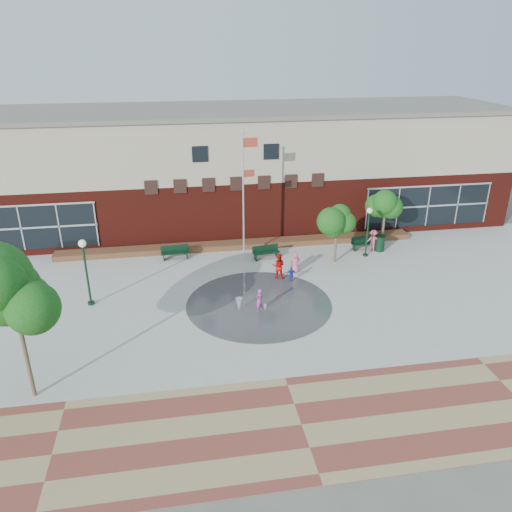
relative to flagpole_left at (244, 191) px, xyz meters
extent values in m
plane|color=#666056|center=(-0.07, -9.21, -4.95)|extent=(120.00, 120.00, 0.00)
cube|color=#A8A8A0|center=(-0.07, -5.21, -4.94)|extent=(46.00, 18.00, 0.01)
cube|color=brown|center=(-0.07, -16.21, -4.94)|extent=(46.00, 6.00, 0.01)
cylinder|color=#383A3D|center=(-0.07, -6.21, -4.94)|extent=(8.40, 8.40, 0.01)
cube|color=#57150E|center=(-0.07, 8.29, -2.70)|extent=(44.00, 10.00, 4.50)
cube|color=tan|center=(-0.07, 8.29, 1.80)|extent=(44.00, 10.00, 4.50)
cube|color=slate|center=(-0.07, 8.29, 4.10)|extent=(44.40, 10.40, 0.30)
cube|color=black|center=(-15.07, 3.27, -2.83)|extent=(10.00, 0.12, 3.19)
cube|color=black|center=(14.93, 3.27, -2.83)|extent=(10.00, 0.12, 3.19)
cube|color=black|center=(-2.57, 3.27, 1.85)|extent=(1.10, 0.10, 1.10)
cube|color=black|center=(2.43, 3.27, 1.85)|extent=(1.10, 0.10, 1.10)
cube|color=maroon|center=(-0.07, 2.39, -4.95)|extent=(26.00, 1.20, 0.40)
cylinder|color=silver|center=(-0.05, 0.00, -0.57)|extent=(0.11, 0.11, 8.74)
sphere|color=silver|center=(-0.05, 0.00, 3.85)|extent=(0.17, 0.17, 0.17)
cube|color=#AC3926|center=(0.43, 0.04, 3.16)|extent=(0.96, 0.10, 0.59)
cylinder|color=silver|center=(-0.05, -0.11, -1.62)|extent=(0.09, 0.09, 6.66)
sphere|color=silver|center=(-0.05, -0.11, 1.75)|extent=(0.14, 0.14, 0.14)
cube|color=#AC3926|center=(0.32, -0.04, 1.20)|extent=(0.76, 0.15, 0.47)
cylinder|color=black|center=(-9.65, -4.67, -3.14)|extent=(0.13, 0.13, 3.62)
cylinder|color=black|center=(-9.65, -4.67, -4.86)|extent=(0.38, 0.38, 0.17)
sphere|color=white|center=(-9.65, -4.67, -1.14)|extent=(0.43, 0.43, 0.43)
cylinder|color=black|center=(8.52, -0.65, -3.34)|extent=(0.11, 0.11, 3.21)
cylinder|color=black|center=(8.52, -0.65, -4.87)|extent=(0.34, 0.34, 0.15)
sphere|color=white|center=(8.52, -0.65, -1.57)|extent=(0.38, 0.38, 0.38)
cube|color=black|center=(-4.71, 1.03, -4.46)|extent=(1.96, 0.67, 0.06)
cube|color=black|center=(-4.73, 1.26, -4.22)|extent=(1.92, 0.19, 0.48)
cube|color=black|center=(1.53, 0.02, -4.47)|extent=(1.95, 0.82, 0.06)
cube|color=black|center=(1.49, 0.25, -4.23)|extent=(1.87, 0.36, 0.47)
cube|color=black|center=(8.87, 0.47, -4.46)|extent=(1.95, 0.63, 0.06)
cube|color=black|center=(8.86, 0.70, -4.22)|extent=(1.93, 0.15, 0.48)
cylinder|color=black|center=(9.86, 0.09, -4.38)|extent=(0.68, 0.68, 1.13)
cylinder|color=black|center=(9.86, 0.09, -3.79)|extent=(0.72, 0.72, 0.07)
cylinder|color=#4E412D|center=(-10.98, -12.57, -3.03)|extent=(0.18, 0.18, 3.83)
cylinder|color=#4E412D|center=(6.07, -1.23, -3.67)|extent=(0.17, 0.17, 2.55)
cylinder|color=#4E412D|center=(10.46, 1.18, -3.65)|extent=(0.22, 0.22, 2.59)
cone|color=white|center=(-1.32, -6.84, -4.95)|extent=(0.40, 0.40, 0.78)
cone|color=white|center=(0.12, -7.14, -4.95)|extent=(0.18, 0.18, 0.41)
imported|color=#C0439E|center=(-0.19, -7.03, -4.26)|extent=(0.59, 0.57, 1.37)
imported|color=red|center=(1.73, -3.09, -4.09)|extent=(0.99, 0.88, 1.71)
imported|color=#DD547B|center=(3.02, -2.40, -4.25)|extent=(0.69, 0.45, 1.40)
imported|color=#1B31BA|center=(2.43, -3.72, -4.43)|extent=(0.61, 0.28, 1.03)
imported|color=#D35670|center=(9.35, 0.19, -4.15)|extent=(1.14, 0.82, 1.60)
camera|label=1|loc=(-4.42, -31.18, 9.20)|focal=35.00mm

